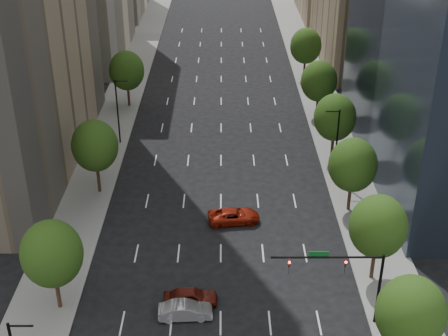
{
  "coord_description": "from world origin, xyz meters",
  "views": [
    {
      "loc": [
        0.17,
        -10.34,
        36.37
      ],
      "look_at": [
        0.33,
        42.88,
        8.0
      ],
      "focal_mm": 50.04,
      "sensor_mm": 36.0,
      "label": 1
    }
  ],
  "objects_px": {
    "traffic_signal": "(351,274)",
    "car_silver": "(185,311)",
    "car_red_far": "(234,216)",
    "car_maroon": "(191,297)"
  },
  "relations": [
    {
      "from": "traffic_signal",
      "to": "car_red_far",
      "type": "height_order",
      "value": "traffic_signal"
    },
    {
      "from": "car_red_far",
      "to": "traffic_signal",
      "type": "bearing_deg",
      "value": -157.52
    },
    {
      "from": "car_maroon",
      "to": "car_silver",
      "type": "distance_m",
      "value": 1.73
    },
    {
      "from": "car_red_far",
      "to": "car_silver",
      "type": "bearing_deg",
      "value": 155.81
    },
    {
      "from": "car_maroon",
      "to": "car_red_far",
      "type": "bearing_deg",
      "value": -21.96
    },
    {
      "from": "car_silver",
      "to": "car_red_far",
      "type": "height_order",
      "value": "car_red_far"
    },
    {
      "from": "car_silver",
      "to": "traffic_signal",
      "type": "bearing_deg",
      "value": -96.77
    },
    {
      "from": "car_silver",
      "to": "car_red_far",
      "type": "xyz_separation_m",
      "value": [
        4.38,
        14.93,
        0.0
      ]
    },
    {
      "from": "traffic_signal",
      "to": "car_silver",
      "type": "height_order",
      "value": "traffic_signal"
    },
    {
      "from": "traffic_signal",
      "to": "car_maroon",
      "type": "height_order",
      "value": "traffic_signal"
    }
  ]
}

